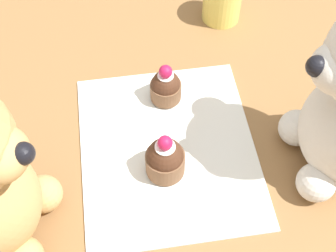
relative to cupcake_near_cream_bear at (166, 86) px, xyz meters
name	(u,v)px	position (x,y,z in m)	size (l,w,h in m)	color
ground_plane	(168,149)	(0.09, -0.01, -0.03)	(4.00, 4.00, 0.00)	olive
knitted_placemat	(168,148)	(0.09, -0.01, -0.03)	(0.28, 0.24, 0.01)	silver
cupcake_near_cream_bear	(166,86)	(0.00, 0.00, 0.00)	(0.05, 0.05, 0.06)	brown
cupcake_near_tan_bear	(165,159)	(0.12, -0.02, 0.00)	(0.05, 0.05, 0.07)	brown
juice_glass	(222,1)	(-0.16, 0.12, 0.00)	(0.06, 0.06, 0.07)	#EADB66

